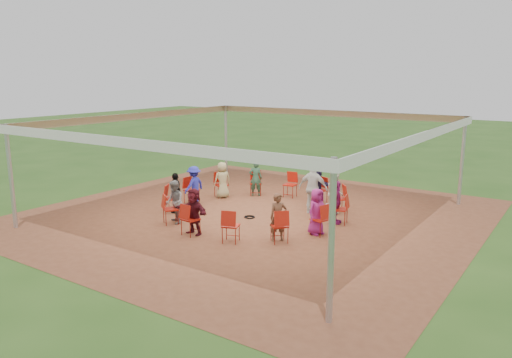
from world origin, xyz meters
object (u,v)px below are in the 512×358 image
Objects in this scene: chair_11 at (279,226)px; person_seated_6 at (176,193)px; chair_9 at (191,219)px; person_seated_0 at (336,202)px; person_seated_5 at (194,185)px; chair_3 at (290,185)px; person_seated_9 at (278,217)px; person_seated_1 at (335,193)px; chair_12 at (320,219)px; person_seated_7 at (174,202)px; person_seated_2 at (317,185)px; cable_coil at (250,217)px; person_seated_10 at (317,211)px; chair_5 at (221,185)px; person_seated_4 at (222,180)px; laptop at (331,203)px; chair_7 at (173,199)px; chair_1 at (338,199)px; chair_0 at (340,209)px; chair_8 at (171,209)px; standing_person at (313,188)px; person_seated_3 at (256,178)px; chair_4 at (256,183)px; chair_6 at (192,190)px; chair_10 at (231,226)px; person_seated_8 at (194,211)px; chair_2 at (320,190)px.

person_seated_6 reaches higher than chair_11.
chair_9 is 4.32m from person_seated_0.
person_seated_0 and person_seated_5 have the same top height.
chair_3 is 4.90m from person_seated_9.
person_seated_1 is (-0.06, 3.47, 0.20)m from chair_11.
chair_12 is 4.32m from person_seated_7.
person_seated_2 is 1.00× the size of person_seated_9.
person_seated_10 is at bearing -6.45° from cable_coil.
person_seated_9 is 1.00× the size of person_seated_10.
chair_5 is 0.70× the size of person_seated_2.
cable_coil is at bearing 83.71° from person_seated_4.
chair_12 is 2.52× the size of laptop.
person_seated_5 reaches higher than chair_7.
person_seated_9 is at bearing 166.15° from person_seated_10.
chair_11 is 0.70× the size of person_seated_0.
chair_1 is 1.28m from person_seated_0.
chair_1 is at bearing 41.54° from chair_11.
chair_0 is 2.45m from person_seated_9.
person_seated_2 reaches higher than chair_8.
chair_12 is at bearing 97.08° from person_seated_4.
chair_5 is 2.45m from person_seated_6.
standing_person is at bearing 73.16° from chair_9.
chair_0 is 1.00× the size of chair_12.
chair_1 is 2.94m from cable_coil.
person_seated_3 is 1.00× the size of person_seated_9.
person_seated_0 is 1.00× the size of person_seated_1.
chair_4 and chair_8 have the same top height.
chair_12 is at bearing 54.48° from person_seated_7.
person_seated_2 is 4.79m from person_seated_6.
standing_person is (-1.20, 1.87, 0.37)m from chair_12.
laptop is (5.01, 0.53, 0.16)m from chair_6.
chair_9 is 0.70× the size of person_seated_9.
chair_6 is at bearing 166.15° from chair_7.
chair_12 is at bearing -6.81° from cable_coil.
chair_6 and chair_11 have the same top height.
chair_10 is at bearing 171.46° from person_seated_9.
standing_person is (1.73, 3.74, 0.17)m from person_seated_8.
chair_5 is at bearing 138.46° from chair_8.
chair_1 is 0.70× the size of person_seated_9.
chair_8 is (-1.24, -4.85, 0.00)m from chair_3.
person_seated_8 is at bearing 55.38° from person_seated_4.
laptop is (-0.26, 1.22, 0.16)m from chair_12.
chair_2 and chair_10 have the same top height.
chair_6 is 0.70× the size of person_seated_7.
person_seated_0 is at bearing 90.00° from chair_0.
chair_1 is at bearing 97.08° from person_seated_6.
chair_1 and chair_8 have the same top height.
laptop is at bearing 148.70° from person_seated_2.
chair_3 is 4.41m from chair_7.
chair_9 is at bearing 126.83° from laptop.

